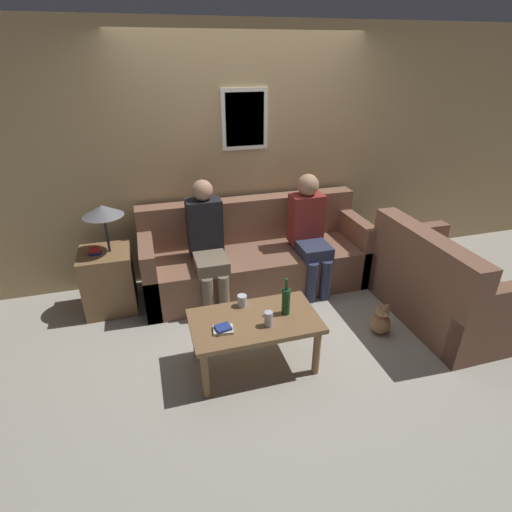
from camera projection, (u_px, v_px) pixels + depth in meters
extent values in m
plane|color=#ADA899|center=(269.00, 307.00, 4.05)|extent=(16.00, 16.00, 0.00)
cube|color=tan|center=(244.00, 158.00, 4.25)|extent=(9.00, 0.06, 2.60)
cube|color=silver|center=(245.00, 119.00, 4.03)|extent=(0.48, 0.02, 0.60)
cube|color=beige|center=(245.00, 120.00, 4.03)|extent=(0.40, 0.01, 0.52)
cube|color=brown|center=(257.00, 268.00, 4.32)|extent=(2.39, 0.82, 0.44)
cube|color=brown|center=(249.00, 219.00, 4.38)|extent=(2.39, 0.20, 0.47)
cube|color=brown|center=(149.00, 272.00, 3.99)|extent=(0.14, 0.82, 0.70)
cube|color=brown|center=(351.00, 245.00, 4.54)|extent=(0.14, 0.82, 0.70)
cube|color=brown|center=(443.00, 297.00, 3.82)|extent=(0.82, 1.37, 0.44)
cube|color=brown|center=(425.00, 259.00, 3.53)|extent=(0.20, 1.37, 0.47)
cube|color=brown|center=(498.00, 323.00, 3.24)|extent=(0.82, 0.14, 0.70)
cube|color=brown|center=(407.00, 257.00, 4.28)|extent=(0.82, 0.14, 0.70)
cube|color=olive|center=(255.00, 321.00, 3.11)|extent=(1.00, 0.57, 0.04)
cylinder|color=olive|center=(205.00, 374.00, 2.92)|extent=(0.06, 0.06, 0.42)
cylinder|color=olive|center=(316.00, 352.00, 3.13)|extent=(0.06, 0.06, 0.42)
cylinder|color=olive|center=(196.00, 337.00, 3.30)|extent=(0.06, 0.06, 0.42)
cylinder|color=olive|center=(296.00, 319.00, 3.52)|extent=(0.06, 0.06, 0.42)
cube|color=olive|center=(109.00, 280.00, 3.92)|extent=(0.48, 0.48, 0.62)
cylinder|color=#262628|center=(107.00, 233.00, 3.70)|extent=(0.02, 0.02, 0.38)
cone|color=slate|center=(102.00, 211.00, 3.60)|extent=(0.37, 0.37, 0.10)
cube|color=navy|center=(95.00, 253.00, 3.73)|extent=(0.11, 0.08, 0.02)
cube|color=red|center=(95.00, 251.00, 3.72)|extent=(0.11, 0.08, 0.02)
cube|color=red|center=(94.00, 249.00, 3.71)|extent=(0.10, 0.09, 0.02)
cylinder|color=#19421E|center=(286.00, 302.00, 3.12)|extent=(0.07, 0.07, 0.22)
cylinder|color=#19421E|center=(287.00, 284.00, 3.05)|extent=(0.03, 0.03, 0.09)
cylinder|color=silver|center=(242.00, 301.00, 3.24)|extent=(0.08, 0.08, 0.10)
cube|color=beige|center=(223.00, 330.00, 2.97)|extent=(0.16, 0.13, 0.02)
cube|color=navy|center=(223.00, 328.00, 2.96)|extent=(0.13, 0.12, 0.02)
cylinder|color=#BCBCC1|center=(268.00, 319.00, 3.00)|extent=(0.07, 0.07, 0.12)
cube|color=#756651|center=(210.00, 262.00, 3.89)|extent=(0.31, 0.46, 0.14)
cylinder|color=#756651|center=(208.00, 298.00, 3.79)|extent=(0.11, 0.11, 0.44)
cylinder|color=#756651|center=(224.00, 296.00, 3.83)|extent=(0.11, 0.11, 0.44)
cube|color=black|center=(205.00, 226.00, 3.96)|extent=(0.34, 0.22, 0.56)
sphere|color=tan|center=(202.00, 190.00, 3.79)|extent=(0.20, 0.20, 0.20)
cube|color=#2D334C|center=(312.00, 249.00, 4.14)|extent=(0.31, 0.41, 0.14)
cylinder|color=#2D334C|center=(312.00, 282.00, 4.06)|extent=(0.11, 0.11, 0.44)
cylinder|color=#2D334C|center=(325.00, 280.00, 4.10)|extent=(0.11, 0.11, 0.44)
cube|color=maroon|center=(306.00, 218.00, 4.19)|extent=(0.34, 0.22, 0.52)
sphere|color=tan|center=(308.00, 185.00, 4.03)|extent=(0.22, 0.22, 0.22)
sphere|color=#A87A51|center=(380.00, 323.00, 3.65)|extent=(0.19, 0.19, 0.19)
sphere|color=#A87A51|center=(382.00, 311.00, 3.59)|extent=(0.12, 0.12, 0.12)
sphere|color=#A87A51|center=(379.00, 308.00, 3.56)|extent=(0.04, 0.04, 0.04)
sphere|color=#A87A51|center=(387.00, 306.00, 3.58)|extent=(0.04, 0.04, 0.04)
sphere|color=tan|center=(385.00, 315.00, 3.55)|extent=(0.05, 0.05, 0.05)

